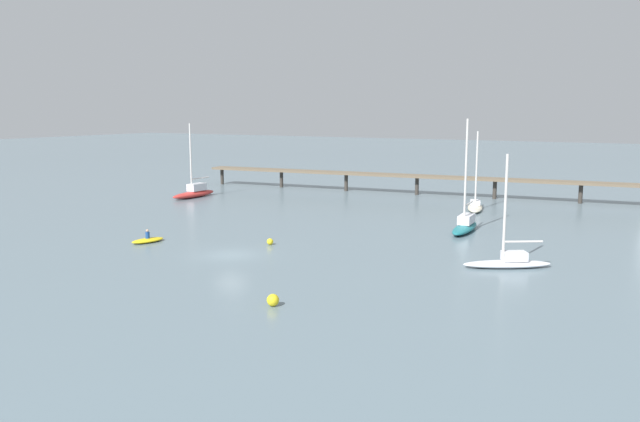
{
  "coord_description": "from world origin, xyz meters",
  "views": [
    {
      "loc": [
        29.85,
        -39.41,
        11.3
      ],
      "look_at": [
        0.0,
        14.51,
        1.5
      ],
      "focal_mm": 35.82,
      "sensor_mm": 36.0,
      "label": 1
    }
  ],
  "objects_px": {
    "sailboat_red": "(194,192)",
    "mooring_buoy_mid": "(273,300)",
    "dinghy_yellow": "(148,240)",
    "sailboat_white": "(508,260)",
    "sailboat_teal": "(465,224)",
    "sailboat_cream": "(475,205)",
    "pier": "(521,171)",
    "mooring_buoy_far": "(270,242)"
  },
  "relations": [
    {
      "from": "sailboat_teal",
      "to": "sailboat_cream",
      "type": "height_order",
      "value": "sailboat_teal"
    },
    {
      "from": "sailboat_red",
      "to": "sailboat_teal",
      "type": "distance_m",
      "value": 38.23
    },
    {
      "from": "dinghy_yellow",
      "to": "mooring_buoy_mid",
      "type": "distance_m",
      "value": 21.78
    },
    {
      "from": "sailboat_white",
      "to": "sailboat_red",
      "type": "bearing_deg",
      "value": 157.6
    },
    {
      "from": "pier",
      "to": "mooring_buoy_far",
      "type": "relative_size",
      "value": 114.68
    },
    {
      "from": "mooring_buoy_far",
      "to": "sailboat_red",
      "type": "bearing_deg",
      "value": 141.24
    },
    {
      "from": "sailboat_red",
      "to": "sailboat_white",
      "type": "bearing_deg",
      "value": -22.4
    },
    {
      "from": "sailboat_red",
      "to": "mooring_buoy_mid",
      "type": "relative_size",
      "value": 13.23
    },
    {
      "from": "sailboat_red",
      "to": "sailboat_white",
      "type": "height_order",
      "value": "sailboat_red"
    },
    {
      "from": "sailboat_red",
      "to": "mooring_buoy_mid",
      "type": "distance_m",
      "value": 48.72
    },
    {
      "from": "pier",
      "to": "sailboat_teal",
      "type": "xyz_separation_m",
      "value": [
        0.0,
        -24.0,
        -2.93
      ]
    },
    {
      "from": "mooring_buoy_mid",
      "to": "sailboat_red",
      "type": "bearing_deg",
      "value": 135.25
    },
    {
      "from": "sailboat_red",
      "to": "sailboat_white",
      "type": "distance_m",
      "value": 48.11
    },
    {
      "from": "pier",
      "to": "sailboat_white",
      "type": "bearing_deg",
      "value": -79.44
    },
    {
      "from": "sailboat_teal",
      "to": "sailboat_cream",
      "type": "bearing_deg",
      "value": 101.58
    },
    {
      "from": "sailboat_teal",
      "to": "sailboat_red",
      "type": "bearing_deg",
      "value": 170.72
    },
    {
      "from": "sailboat_cream",
      "to": "sailboat_white",
      "type": "xyz_separation_m",
      "value": [
        9.49,
        -25.56,
        0.0
      ]
    },
    {
      "from": "pier",
      "to": "sailboat_cream",
      "type": "height_order",
      "value": "sailboat_cream"
    },
    {
      "from": "pier",
      "to": "dinghy_yellow",
      "type": "bearing_deg",
      "value": -118.08
    },
    {
      "from": "sailboat_white",
      "to": "mooring_buoy_far",
      "type": "relative_size",
      "value": 14.91
    },
    {
      "from": "pier",
      "to": "dinghy_yellow",
      "type": "xyz_separation_m",
      "value": [
        -22.5,
        -42.17,
        -3.47
      ]
    },
    {
      "from": "sailboat_white",
      "to": "dinghy_yellow",
      "type": "height_order",
      "value": "sailboat_white"
    },
    {
      "from": "sailboat_red",
      "to": "mooring_buoy_mid",
      "type": "bearing_deg",
      "value": -44.75
    },
    {
      "from": "sailboat_teal",
      "to": "mooring_buoy_far",
      "type": "distance_m",
      "value": 18.86
    },
    {
      "from": "pier",
      "to": "sailboat_red",
      "type": "distance_m",
      "value": 41.84
    },
    {
      "from": "sailboat_teal",
      "to": "mooring_buoy_mid",
      "type": "height_order",
      "value": "sailboat_teal"
    },
    {
      "from": "sailboat_red",
      "to": "sailboat_cream",
      "type": "xyz_separation_m",
      "value": [
        34.99,
        7.23,
        -0.17
      ]
    },
    {
      "from": "dinghy_yellow",
      "to": "mooring_buoy_mid",
      "type": "xyz_separation_m",
      "value": [
        19.37,
        -9.96,
        0.16
      ]
    },
    {
      "from": "sailboat_teal",
      "to": "pier",
      "type": "bearing_deg",
      "value": 90.01
    },
    {
      "from": "mooring_buoy_mid",
      "to": "dinghy_yellow",
      "type": "bearing_deg",
      "value": 152.78
    },
    {
      "from": "mooring_buoy_far",
      "to": "dinghy_yellow",
      "type": "bearing_deg",
      "value": -156.66
    },
    {
      "from": "sailboat_cream",
      "to": "sailboat_teal",
      "type": "bearing_deg",
      "value": -78.42
    },
    {
      "from": "sailboat_teal",
      "to": "mooring_buoy_far",
      "type": "xyz_separation_m",
      "value": [
        -12.69,
        -13.94,
        -0.46
      ]
    },
    {
      "from": "pier",
      "to": "mooring_buoy_far",
      "type": "bearing_deg",
      "value": -108.5
    },
    {
      "from": "sailboat_red",
      "to": "sailboat_cream",
      "type": "relative_size",
      "value": 1.07
    },
    {
      "from": "pier",
      "to": "sailboat_white",
      "type": "distance_m",
      "value": 36.93
    },
    {
      "from": "sailboat_cream",
      "to": "mooring_buoy_mid",
      "type": "bearing_deg",
      "value": -90.53
    },
    {
      "from": "dinghy_yellow",
      "to": "mooring_buoy_mid",
      "type": "height_order",
      "value": "dinghy_yellow"
    },
    {
      "from": "pier",
      "to": "sailboat_cream",
      "type": "relative_size",
      "value": 7.08
    },
    {
      "from": "mooring_buoy_far",
      "to": "mooring_buoy_mid",
      "type": "height_order",
      "value": "mooring_buoy_mid"
    },
    {
      "from": "pier",
      "to": "mooring_buoy_far",
      "type": "xyz_separation_m",
      "value": [
        -12.69,
        -37.94,
        -3.39
      ]
    },
    {
      "from": "sailboat_cream",
      "to": "sailboat_red",
      "type": "bearing_deg",
      "value": -168.32
    }
  ]
}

